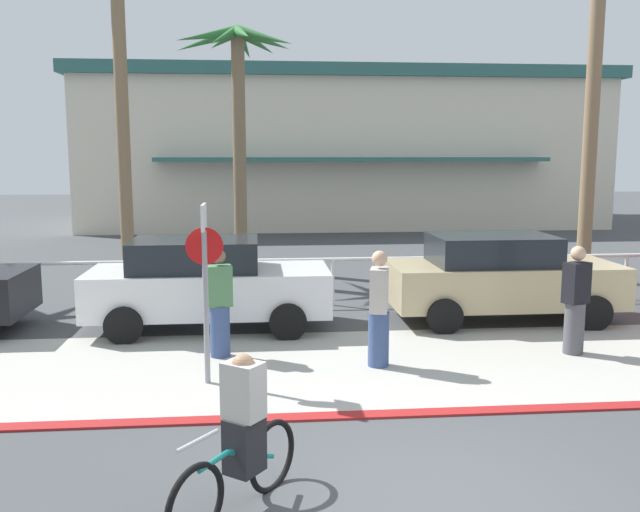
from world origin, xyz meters
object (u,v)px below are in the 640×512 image
Objects in this scene: car_white_1 at (206,283)px; pedestrian_1 at (575,304)px; palm_tree_2 at (238,80)px; car_tan_2 at (501,277)px; pedestrian_2 at (219,308)px; palm_tree_1 at (119,48)px; cyclist_teal_0 at (241,438)px; stop_sign_bike_lane at (205,268)px; pedestrian_0 at (379,313)px; palm_tree_3 at (595,18)px.

pedestrian_1 is (6.05, -2.20, -0.04)m from car_white_1.
car_tan_2 is at bearing -51.37° from palm_tree_2.
palm_tree_2 is 3.78× the size of pedestrian_2.
cyclist_teal_0 is at bearing -75.61° from palm_tree_1.
stop_sign_bike_lane is 6.38m from car_tan_2.
pedestrian_1 is at bearing 40.16° from cyclist_teal_0.
car_tan_2 is at bearing 20.37° from pedestrian_2.
car_white_1 is at bearing -94.09° from palm_tree_2.
cyclist_teal_0 is at bearing -116.02° from pedestrian_0.
palm_tree_3 is at bearing -12.70° from palm_tree_1.
cyclist_teal_0 is at bearing -125.68° from car_tan_2.
cyclist_teal_0 is at bearing -128.12° from palm_tree_3.
pedestrian_0 is at bearing 12.24° from stop_sign_bike_lane.
palm_tree_2 is at bearing 91.32° from cyclist_teal_0.
car_white_1 is 1.87m from pedestrian_2.
stop_sign_bike_lane is 3.71m from cyclist_teal_0.
palm_tree_2 is 9.53m from pedestrian_2.
palm_tree_3 is 5.01× the size of pedestrian_0.
car_white_1 is at bearing 96.68° from cyclist_teal_0.
car_white_1 is 2.46× the size of pedestrian_1.
stop_sign_bike_lane is at bearing -141.15° from palm_tree_3.
palm_tree_3 is 5.14× the size of pedestrian_2.
palm_tree_1 is 14.94m from cyclist_teal_0.
car_tan_2 is 5.67m from pedestrian_2.
car_tan_2 is 3.95m from pedestrian_0.
pedestrian_0 is 1.03× the size of pedestrian_2.
car_white_1 is 2.44× the size of pedestrian_0.
palm_tree_2 is at bearing 128.63° from car_tan_2.
pedestrian_0 reaches higher than cyclist_teal_0.
palm_tree_1 reaches higher than palm_tree_2.
pedestrian_1 is at bearing -116.80° from palm_tree_3.
stop_sign_bike_lane is 1.71× the size of cyclist_teal_0.
car_tan_2 is at bearing 99.66° from pedestrian_1.
pedestrian_2 is (-5.32, -1.97, -0.05)m from car_tan_2.
palm_tree_1 is 1.25× the size of palm_tree_2.
palm_tree_1 is 0.92× the size of palm_tree_3.
car_tan_2 is 2.93× the size of cyclist_teal_0.
pedestrian_0 is 3.30m from pedestrian_1.
car_tan_2 is at bearing -131.89° from palm_tree_3.
stop_sign_bike_lane is 0.58× the size of car_white_1.
cyclist_teal_0 is 4.55m from pedestrian_0.
palm_tree_3 is at bearing -15.56° from palm_tree_2.
pedestrian_2 is at bearing -159.63° from car_tan_2.
palm_tree_3 is 2.05× the size of car_tan_2.
pedestrian_1 reaches higher than cyclist_teal_0.
pedestrian_1 is at bearing 6.30° from pedestrian_0.
palm_tree_3 reaches higher than cyclist_teal_0.
palm_tree_3 is 14.94m from cyclist_teal_0.
pedestrian_0 reaches higher than pedestrian_1.
car_tan_2 is at bearing 1.42° from car_white_1.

